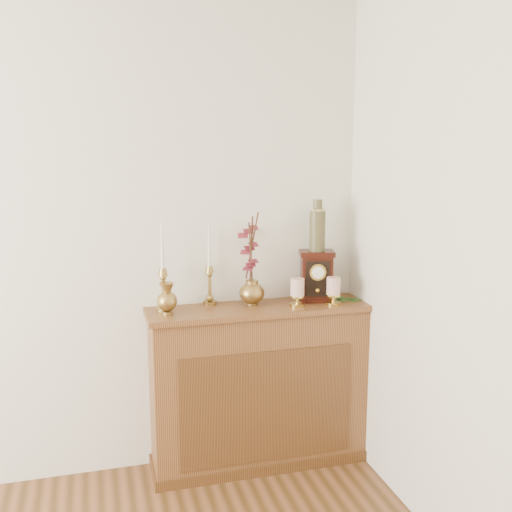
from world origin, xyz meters
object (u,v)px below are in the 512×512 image
object	(u,v)px
bud_vase	(167,299)
ceramic_vase	(317,228)
candlestick_center	(210,279)
ginger_jar	(250,262)
candlestick_left	(163,282)
mantel_clock	(316,276)

from	to	relation	value
bud_vase	ceramic_vase	size ratio (longest dim) A/B	0.59
bud_vase	ceramic_vase	bearing A→B (deg)	4.47
candlestick_center	ginger_jar	size ratio (longest dim) A/B	0.86
bud_vase	candlestick_center	bearing A→B (deg)	29.53
candlestick_left	mantel_clock	bearing A→B (deg)	-1.15
candlestick_center	mantel_clock	world-z (taller)	candlestick_center
bud_vase	ceramic_vase	distance (m)	0.92
candlestick_left	mantel_clock	size ratio (longest dim) A/B	1.65
mantel_clock	ceramic_vase	distance (m)	0.28
candlestick_center	ginger_jar	distance (m)	0.24
candlestick_left	bud_vase	bearing A→B (deg)	-84.34
ginger_jar	mantel_clock	world-z (taller)	ginger_jar
candlestick_center	ceramic_vase	world-z (taller)	ceramic_vase
mantel_clock	bud_vase	bearing A→B (deg)	-161.67
bud_vase	mantel_clock	distance (m)	0.86
candlestick_center	ceramic_vase	distance (m)	0.66
candlestick_left	ginger_jar	distance (m)	0.49
candlestick_left	ginger_jar	xyz separation A→B (m)	(0.48, 0.03, 0.08)
mantel_clock	ceramic_vase	bearing A→B (deg)	90.00
candlestick_left	candlestick_center	world-z (taller)	candlestick_left
ginger_jar	ceramic_vase	world-z (taller)	ceramic_vase
ceramic_vase	mantel_clock	bearing A→B (deg)	-104.03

